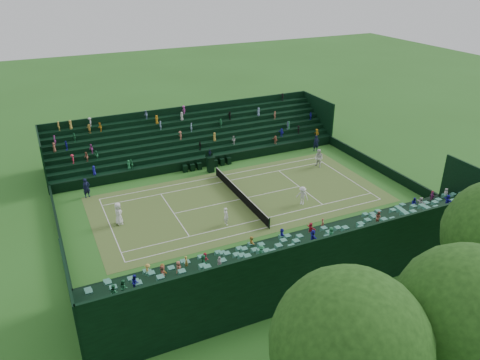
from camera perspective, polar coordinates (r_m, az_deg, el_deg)
The scene contains 17 objects.
ground at distance 43.49m, azimuth -0.00°, elevation -2.38°, with size 160.00×160.00×0.00m, color #2A611E.
court_surface at distance 43.49m, azimuth -0.00°, elevation -2.37°, with size 12.97×26.77×0.01m, color #307426.
perimeter_wall_north at distance 51.35m, azimuth 16.31°, elevation 1.69°, with size 17.17×0.20×1.00m, color black.
perimeter_wall_south at distance 40.14m, azimuth -21.17°, elevation -6.04°, with size 17.17×0.20×1.00m, color black.
perimeter_wall_east at distance 36.76m, azimuth 5.61°, elevation -7.30°, with size 0.20×31.77×1.00m, color black.
perimeter_wall_west at distance 50.35m, azimuth -4.06°, elevation 2.23°, with size 0.20×31.77×1.00m, color black.
north_grandstand at distance 33.28m, azimuth 9.31°, elevation -9.26°, with size 6.60×32.00×4.90m.
south_grandstand at distance 53.62m, azimuth -5.71°, elevation 4.86°, with size 6.60×32.00×4.90m.
tennis_net at distance 43.25m, azimuth -0.00°, elevation -1.76°, with size 11.67×0.10×1.06m.
umpire_chair at distance 48.76m, azimuth -3.63°, elevation 2.19°, with size 0.81×0.81×2.54m.
courtside_chairs at distance 49.97m, azimuth -4.02°, elevation 1.92°, with size 0.49×5.46×1.06m.
player_near_west at distance 40.42m, azimuth -14.59°, elevation -3.99°, with size 0.97×0.63×1.99m, color white.
player_near_east at distance 39.17m, azimuth -1.73°, elevation -4.43°, with size 0.59×0.39×1.61m, color white.
player_far_west at distance 50.52m, azimuth 9.58°, elevation 2.62°, with size 0.97×0.76×2.00m, color silver.
player_far_east at distance 42.63m, azimuth 7.61°, elevation -1.90°, with size 1.14×0.66×1.76m, color white.
line_judge_north at distance 54.85m, azimuth 9.27°, elevation 4.45°, with size 0.69×0.45×1.88m, color black.
line_judge_south at distance 45.75m, azimuth -18.21°, elevation -0.93°, with size 0.70×0.46×1.91m, color black.
Camera 1 is at (34.89, -16.14, 20.33)m, focal length 35.00 mm.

